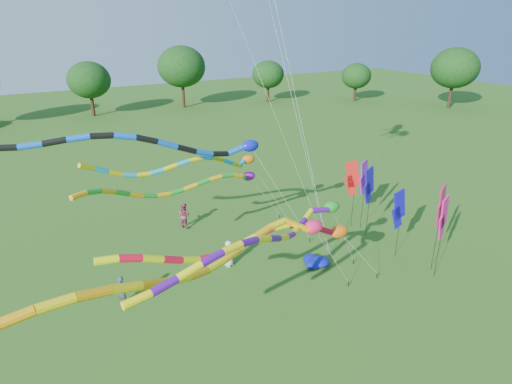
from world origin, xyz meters
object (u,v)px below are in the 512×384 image
person_a (229,253)px  person_b (121,291)px  person_c (184,215)px  tube_kite_red (268,240)px  tube_kite_orange (229,253)px  blue_nylon_heap (316,264)px

person_a → person_b: 6.33m
person_b → person_c: person_c is taller
tube_kite_red → person_c: (0.11, 11.31, -3.51)m
tube_kite_red → tube_kite_orange: tube_kite_orange is taller
person_a → person_c: (-0.49, 5.95, 0.09)m
person_a → person_b: bearing=164.6°
blue_nylon_heap → person_a: person_a is taller
tube_kite_red → blue_nylon_heap: tube_kite_red is taller
tube_kite_orange → person_c: bearing=61.1°
tube_kite_orange → person_a: 9.54m
tube_kite_orange → person_c: (3.01, 13.39, -4.74)m
blue_nylon_heap → person_c: size_ratio=0.89×
tube_kite_red → blue_nylon_heap: 7.00m
blue_nylon_heap → person_c: 9.85m
tube_kite_red → blue_nylon_heap: (4.90, 2.73, -4.19)m
tube_kite_orange → person_b: tube_kite_orange is taller
blue_nylon_heap → person_c: (-4.79, 8.58, 0.67)m
tube_kite_red → blue_nylon_heap: size_ratio=8.94×
person_c → tube_kite_orange: bearing=137.5°
tube_kite_orange → tube_kite_red: bearing=19.5°
person_a → person_c: bearing=72.6°
blue_nylon_heap → person_b: person_b is taller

